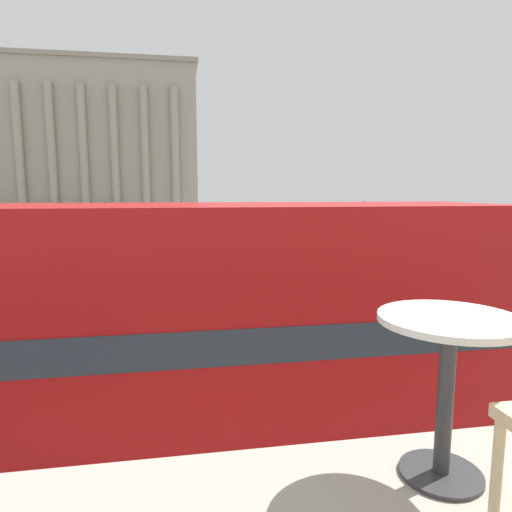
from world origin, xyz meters
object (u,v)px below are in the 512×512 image
at_px(pedestrian_grey, 404,280).
at_px(plaza_building_left, 93,147).
at_px(traffic_light_mid, 293,234).
at_px(pedestrian_blue, 173,254).
at_px(double_decker_bus, 150,335).
at_px(car_maroon, 295,255).
at_px(traffic_light_far, 108,222).
at_px(pedestrian_yellow, 322,254).
at_px(traffic_light_near, 365,248).
at_px(cafe_dining_table, 448,360).

bearing_deg(pedestrian_grey, plaza_building_left, 2.24).
xyz_separation_m(plaza_building_left, traffic_light_mid, (15.58, -39.58, -7.40)).
xyz_separation_m(pedestrian_blue, pedestrian_grey, (8.67, -8.89, 0.01)).
bearing_deg(plaza_building_left, pedestrian_blue, -74.51).
relative_size(double_decker_bus, car_maroon, 2.40).
bearing_deg(traffic_light_far, pedestrian_blue, -50.46).
relative_size(traffic_light_far, car_maroon, 0.87).
xyz_separation_m(double_decker_bus, pedestrian_yellow, (8.10, 17.05, -1.33)).
height_order(traffic_light_far, pedestrian_yellow, traffic_light_far).
distance_m(double_decker_bus, car_maroon, 19.97).
bearing_deg(car_maroon, pedestrian_yellow, 71.79).
bearing_deg(traffic_light_mid, plaza_building_left, 111.49).
relative_size(traffic_light_near, traffic_light_far, 1.10).
distance_m(cafe_dining_table, pedestrian_grey, 16.07).
bearing_deg(traffic_light_mid, pedestrian_yellow, 48.21).
relative_size(double_decker_bus, cafe_dining_table, 13.82).
height_order(traffic_light_mid, car_maroon, traffic_light_mid).
xyz_separation_m(car_maroon, pedestrian_yellow, (1.09, -1.57, 0.26)).
height_order(pedestrian_yellow, pedestrian_grey, pedestrian_grey).
bearing_deg(pedestrian_blue, car_maroon, 148.76).
relative_size(double_decker_bus, traffic_light_far, 2.76).
bearing_deg(double_decker_bus, pedestrian_grey, 52.06).
relative_size(traffic_light_mid, pedestrian_grey, 2.06).
bearing_deg(pedestrian_blue, traffic_light_mid, 112.11).
bearing_deg(plaza_building_left, traffic_light_near, -71.61).
distance_m(cafe_dining_table, pedestrian_blue, 23.17).
relative_size(traffic_light_near, pedestrian_blue, 2.40).
relative_size(traffic_light_mid, pedestrian_blue, 2.09).
bearing_deg(traffic_light_mid, pedestrian_grey, -59.40).
height_order(cafe_dining_table, traffic_light_far, cafe_dining_table).
distance_m(plaza_building_left, traffic_light_mid, 43.17).
height_order(traffic_light_near, pedestrian_yellow, traffic_light_near).
xyz_separation_m(cafe_dining_table, plaza_building_left, (-11.31, 58.76, 6.09)).
height_order(plaza_building_left, traffic_light_far, plaza_building_left).
bearing_deg(pedestrian_yellow, pedestrian_blue, -151.16).
bearing_deg(pedestrian_grey, pedestrian_blue, 23.94).
xyz_separation_m(traffic_light_mid, pedestrian_grey, (3.01, -5.09, -1.32)).
height_order(cafe_dining_table, pedestrian_blue, cafe_dining_table).
xyz_separation_m(traffic_light_far, pedestrian_grey, (12.69, -13.75, -1.42)).
distance_m(traffic_light_far, car_maroon, 11.90).
height_order(cafe_dining_table, pedestrian_yellow, cafe_dining_table).
distance_m(pedestrian_blue, pedestrian_yellow, 8.05).
relative_size(pedestrian_yellow, pedestrian_grey, 0.99).
distance_m(double_decker_bus, plaza_building_left, 55.44).
distance_m(traffic_light_far, pedestrian_grey, 18.76).
height_order(double_decker_bus, plaza_building_left, plaza_building_left).
bearing_deg(double_decker_bus, pedestrian_blue, 94.78).
bearing_deg(traffic_light_mid, car_maroon, 73.84).
distance_m(traffic_light_near, traffic_light_far, 19.29).
xyz_separation_m(double_decker_bus, traffic_light_mid, (5.81, 14.49, 0.00)).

